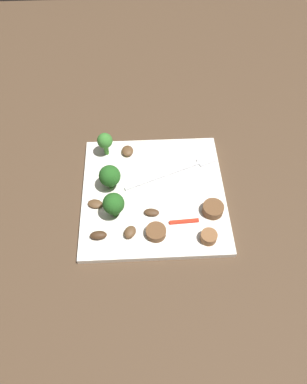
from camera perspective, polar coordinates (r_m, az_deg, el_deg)
The scene contains 15 objects.
ground_plane at distance 0.61m, azimuth 0.00°, elevation -0.54°, with size 1.40×1.40×0.00m, color #4C3826.
plate at distance 0.61m, azimuth 0.00°, elevation -0.27°, with size 0.25×0.25×0.01m, color white.
fork at distance 0.63m, azimuth 4.13°, elevation 3.60°, with size 0.17×0.08×0.00m.
broccoli_floret_0 at distance 0.64m, azimuth -8.00°, elevation 8.26°, with size 0.03×0.03×0.05m.
broccoli_floret_1 at distance 0.59m, azimuth -7.22°, elevation 2.61°, with size 0.04×0.04×0.05m.
broccoli_floret_2 at distance 0.56m, azimuth -6.59°, elevation -1.97°, with size 0.04×0.04×0.05m.
sausage_slice_0 at distance 0.58m, azimuth 9.76°, elevation -2.78°, with size 0.04×0.04×0.02m, color brown.
sausage_slice_1 at distance 0.55m, azimuth 0.24°, elevation -6.63°, with size 0.03×0.03×0.01m, color brown.
sausage_slice_3 at distance 0.56m, azimuth 9.08°, elevation -7.30°, with size 0.03×0.03×0.02m, color brown.
mushroom_0 at distance 0.58m, azimuth -0.31°, elevation -3.37°, with size 0.03×0.01×0.01m, color #4C331E.
mushroom_1 at distance 0.66m, azimuth -4.31°, elevation 6.77°, with size 0.03×0.02×0.01m, color brown.
mushroom_2 at distance 0.59m, azimuth -9.57°, elevation -1.93°, with size 0.03×0.02×0.01m, color brown.
mushroom_3 at distance 0.56m, azimuth -9.06°, elevation -7.04°, with size 0.03×0.01×0.01m, color #422B19.
mushroom_4 at distance 0.56m, azimuth -3.90°, elevation -6.60°, with size 0.02×0.02×0.01m, color brown.
pepper_strip_1 at distance 0.57m, azimuth 5.06°, elevation -4.86°, with size 0.05×0.01×0.00m, color red.
Camera 1 is at (-0.02, -0.34, 0.50)m, focal length 32.39 mm.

